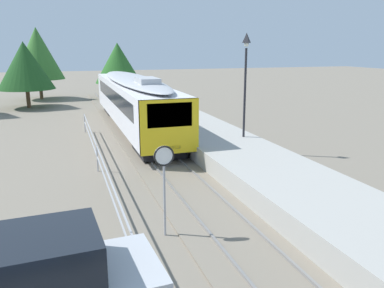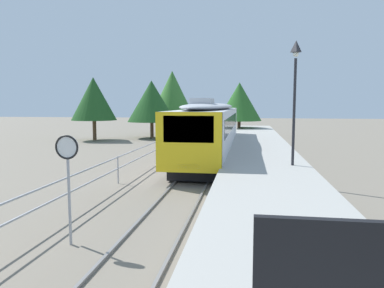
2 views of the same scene
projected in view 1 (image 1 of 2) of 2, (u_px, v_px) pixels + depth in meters
ground_plane at (102, 165)px, 18.99m from camera, size 160.00×160.00×0.00m
track_rails at (162, 159)px, 19.90m from camera, size 3.20×60.00×0.14m
commuter_train at (133, 99)px, 26.60m from camera, size 2.82×18.98×3.74m
station_platform at (222, 146)px, 20.80m from camera, size 3.90×60.00×0.90m
platform_lamp_mid_platform at (246, 66)px, 19.96m from camera, size 0.34×0.34×5.35m
speed_limit_sign at (164, 168)px, 11.35m from camera, size 0.61×0.10×2.81m
carpark_fence at (132, 244)px, 9.47m from camera, size 0.06×36.06×1.25m
tree_behind_station_far at (25, 66)px, 35.99m from camera, size 5.12×5.12×6.06m
tree_distant_left at (118, 63)px, 42.62m from camera, size 5.00×5.00×6.03m
tree_distant_centre at (38, 53)px, 41.86m from camera, size 5.29×5.29×7.62m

